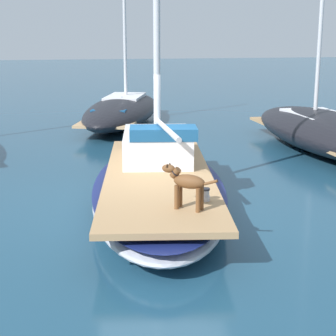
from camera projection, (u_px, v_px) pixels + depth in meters
The scene contains 8 objects.
ground_plane at pixel (159, 206), 10.98m from camera, with size 120.00×120.00×0.00m, color navy.
sailboat_main at pixel (158, 190), 10.90m from camera, with size 3.54×7.52×0.66m.
mast_main at pixel (158, 14), 10.83m from camera, with size 0.14×2.27×6.74m.
cabin_house at pixel (158, 145), 11.83m from camera, with size 1.71×2.40×0.84m.
dog_brown at pixel (186, 183), 8.56m from camera, with size 0.79×0.64×0.70m.
deck_winch at pixel (205, 195), 9.06m from camera, with size 0.16×0.16×0.21m.
moored_boat_starboard_side at pixel (327, 131), 15.98m from camera, with size 2.79×7.71×7.83m.
moored_boat_far_astern at pixel (122, 110), 20.45m from camera, with size 4.45×7.96×5.88m.
Camera 1 is at (-1.77, -10.34, 3.34)m, focal length 59.63 mm.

